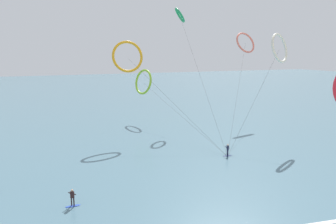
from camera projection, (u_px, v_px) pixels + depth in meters
sea_water at (77, 94)px, 108.37m from camera, size 400.00×200.00×0.08m
surfer_cobalt at (73, 199)px, 28.84m from camera, size 1.40×0.73×1.70m
surfer_navy at (228, 151)px, 42.97m from camera, size 1.40×0.71×1.70m
kite_emerald at (180, 15)px, 62.26m from camera, size 4.95×26.07×23.15m
kite_amber at (128, 57)px, 51.26m from camera, size 12.46×16.38×16.20m
kite_lime at (143, 82)px, 63.54m from camera, size 5.57×28.49×10.95m
kite_coral at (245, 43)px, 63.67m from camera, size 18.60×21.02×18.40m
kite_ivory at (280, 48)px, 48.94m from camera, size 14.52×6.36×17.31m
wave_crest_far at (325, 224)px, 26.07m from camera, size 15.48×2.62×0.12m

